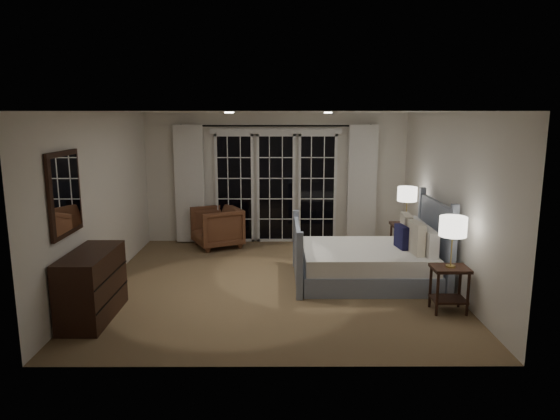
{
  "coord_description": "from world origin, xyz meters",
  "views": [
    {
      "loc": [
        0.05,
        -7.07,
        2.48
      ],
      "look_at": [
        0.07,
        0.29,
        1.05
      ],
      "focal_mm": 32.0,
      "sensor_mm": 36.0,
      "label": 1
    }
  ],
  "objects_px": {
    "nightstand_left": "(449,283)",
    "armchair": "(217,227)",
    "lamp_left": "(453,227)",
    "dresser": "(92,285)",
    "nightstand_right": "(405,236)",
    "bed": "(370,261)",
    "lamp_right": "(407,194)"
  },
  "relations": [
    {
      "from": "lamp_right",
      "to": "nightstand_left",
      "type": "bearing_deg",
      "value": -90.28
    },
    {
      "from": "armchair",
      "to": "dresser",
      "type": "xyz_separation_m",
      "value": [
        -1.12,
        -3.34,
        0.04
      ]
    },
    {
      "from": "nightstand_left",
      "to": "lamp_left",
      "type": "distance_m",
      "value": 0.72
    },
    {
      "from": "lamp_left",
      "to": "dresser",
      "type": "bearing_deg",
      "value": -177.6
    },
    {
      "from": "bed",
      "to": "lamp_right",
      "type": "bearing_deg",
      "value": 54.23
    },
    {
      "from": "nightstand_right",
      "to": "bed",
      "type": "bearing_deg",
      "value": -125.77
    },
    {
      "from": "lamp_right",
      "to": "armchair",
      "type": "xyz_separation_m",
      "value": [
        -3.32,
        0.88,
        -0.76
      ]
    },
    {
      "from": "nightstand_right",
      "to": "armchair",
      "type": "distance_m",
      "value": 3.44
    },
    {
      "from": "nightstand_left",
      "to": "dresser",
      "type": "height_order",
      "value": "dresser"
    },
    {
      "from": "nightstand_left",
      "to": "lamp_left",
      "type": "height_order",
      "value": "lamp_left"
    },
    {
      "from": "dresser",
      "to": "lamp_left",
      "type": "bearing_deg",
      "value": 2.4
    },
    {
      "from": "lamp_left",
      "to": "armchair",
      "type": "xyz_separation_m",
      "value": [
        -3.31,
        3.15,
        -0.73
      ]
    },
    {
      "from": "nightstand_right",
      "to": "armchair",
      "type": "relative_size",
      "value": 0.77
    },
    {
      "from": "bed",
      "to": "lamp_left",
      "type": "distance_m",
      "value": 1.62
    },
    {
      "from": "nightstand_right",
      "to": "lamp_right",
      "type": "relative_size",
      "value": 1.02
    },
    {
      "from": "nightstand_left",
      "to": "lamp_left",
      "type": "relative_size",
      "value": 0.91
    },
    {
      "from": "lamp_left",
      "to": "lamp_right",
      "type": "height_order",
      "value": "lamp_right"
    },
    {
      "from": "nightstand_left",
      "to": "nightstand_right",
      "type": "relative_size",
      "value": 0.92
    },
    {
      "from": "lamp_left",
      "to": "nightstand_right",
      "type": "bearing_deg",
      "value": 89.72
    },
    {
      "from": "nightstand_right",
      "to": "dresser",
      "type": "height_order",
      "value": "dresser"
    },
    {
      "from": "lamp_right",
      "to": "armchair",
      "type": "bearing_deg",
      "value": 165.21
    },
    {
      "from": "nightstand_left",
      "to": "dresser",
      "type": "relative_size",
      "value": 0.5
    },
    {
      "from": "bed",
      "to": "nightstand_right",
      "type": "xyz_separation_m",
      "value": [
        0.79,
        1.1,
        0.11
      ]
    },
    {
      "from": "lamp_right",
      "to": "dresser",
      "type": "bearing_deg",
      "value": -151.02
    },
    {
      "from": "armchair",
      "to": "dresser",
      "type": "bearing_deg",
      "value": -44.78
    },
    {
      "from": "nightstand_right",
      "to": "nightstand_left",
      "type": "bearing_deg",
      "value": -90.28
    },
    {
      "from": "bed",
      "to": "dresser",
      "type": "distance_m",
      "value": 3.9
    },
    {
      "from": "lamp_right",
      "to": "lamp_left",
      "type": "bearing_deg",
      "value": -90.28
    },
    {
      "from": "armchair",
      "to": "lamp_right",
      "type": "bearing_deg",
      "value": 49.0
    },
    {
      "from": "nightstand_left",
      "to": "armchair",
      "type": "relative_size",
      "value": 0.71
    },
    {
      "from": "lamp_right",
      "to": "armchair",
      "type": "distance_m",
      "value": 3.52
    },
    {
      "from": "lamp_left",
      "to": "lamp_right",
      "type": "xyz_separation_m",
      "value": [
        0.01,
        2.28,
        0.04
      ]
    }
  ]
}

